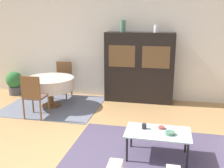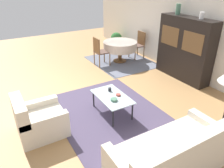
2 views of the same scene
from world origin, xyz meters
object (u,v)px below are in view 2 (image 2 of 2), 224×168
at_px(dining_table, 120,46).
at_px(cup, 110,90).
at_px(bowl_small, 118,95).
at_px(potted_plant, 116,40).
at_px(couch, 173,155).
at_px(vase_tall, 178,9).
at_px(coffee_table, 112,98).
at_px(display_cabinet, 185,49).
at_px(vase_short, 202,16).
at_px(bowl, 114,100).
at_px(dining_chair_far, 139,43).
at_px(dining_chair_near, 100,50).
at_px(armchair, 38,120).

distance_m(dining_table, cup, 3.16).
height_order(bowl_small, potted_plant, potted_plant).
bearing_deg(couch, vase_tall, 46.40).
height_order(coffee_table, vase_tall, vase_tall).
height_order(couch, display_cabinet, display_cabinet).
bearing_deg(vase_short, bowl_small, -83.92).
bearing_deg(bowl, couch, 2.44).
bearing_deg(dining_chair_far, vase_short, -178.26).
bearing_deg(display_cabinet, vase_tall, 179.88).
relative_size(cup, bowl, 0.56).
bearing_deg(potted_plant, dining_chair_near, -46.87).
relative_size(dining_chair_near, dining_chair_far, 1.00).
height_order(dining_chair_far, bowl, dining_chair_far).
distance_m(coffee_table, dining_table, 3.39).
distance_m(coffee_table, vase_short, 3.24).
xyz_separation_m(coffee_table, vase_tall, (-1.08, 2.86, 1.57)).
bearing_deg(cup, dining_table, 143.41).
xyz_separation_m(armchair, dining_chair_near, (-2.65, 2.74, 0.26)).
relative_size(display_cabinet, bowl, 12.36).
bearing_deg(display_cabinet, bowl_small, -75.89).
distance_m(bowl_small, vase_tall, 3.32).
bearing_deg(bowl_small, dining_chair_far, 136.72).
height_order(display_cabinet, dining_chair_far, display_cabinet).
height_order(dining_chair_near, bowl, dining_chair_near).
xyz_separation_m(couch, dining_table, (-4.67, 1.94, 0.29)).
height_order(coffee_table, vase_short, vase_short).
relative_size(coffee_table, display_cabinet, 0.57).
distance_m(dining_chair_far, vase_tall, 2.20).
bearing_deg(vase_tall, dining_chair_near, -134.08).
distance_m(cup, bowl, 0.44).
relative_size(coffee_table, vase_short, 5.73).
bearing_deg(bowl, dining_chair_near, 158.10).
height_order(display_cabinet, vase_short, vase_short).
distance_m(couch, cup, 2.14).
xyz_separation_m(armchair, cup, (-0.12, 1.69, 0.18)).
bearing_deg(bowl_small, vase_short, 96.08).
distance_m(cup, vase_short, 3.13).
bearing_deg(coffee_table, dining_chair_near, 157.84).
height_order(cup, vase_short, vase_short).
bearing_deg(cup, display_cabinet, 98.28).
bearing_deg(bowl_small, bowl, -55.28).
height_order(vase_short, potted_plant, vase_short).
bearing_deg(potted_plant, cup, -33.21).
bearing_deg(dining_chair_far, bowl_small, 136.72).
bearing_deg(bowl, display_cabinet, 105.68).
xyz_separation_m(couch, vase_tall, (-2.99, 2.85, 1.67)).
bearing_deg(dining_chair_near, vase_short, 34.51).
xyz_separation_m(display_cabinet, dining_table, (-2.13, -0.90, -0.33)).
relative_size(dining_chair_near, bowl, 6.62).
xyz_separation_m(dining_table, vase_tall, (1.68, 0.91, 1.39)).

